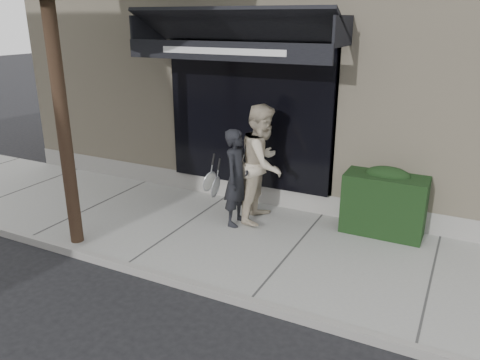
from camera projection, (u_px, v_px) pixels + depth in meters
The scene contains 7 objects.
ground at pixel (293, 256), 7.29m from camera, with size 80.00×80.00×0.00m, color black.
sidewalk at pixel (293, 252), 7.27m from camera, with size 20.00×3.00×0.12m, color gray.
curb at pixel (250, 303), 5.96m from camera, with size 20.00×0.10×0.14m, color gray.
building_facade at pixel (375, 54), 10.57m from camera, with size 14.30×8.04×5.64m.
hedge at pixel (385, 202), 7.66m from camera, with size 1.30×0.70×1.14m.
pedestrian_front at pixel (236, 178), 7.88m from camera, with size 0.68×0.74×1.67m.
pedestrian_back at pixel (263, 163), 8.01m from camera, with size 0.85×1.05×2.05m.
Camera 1 is at (2.18, -6.17, 3.51)m, focal length 35.00 mm.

